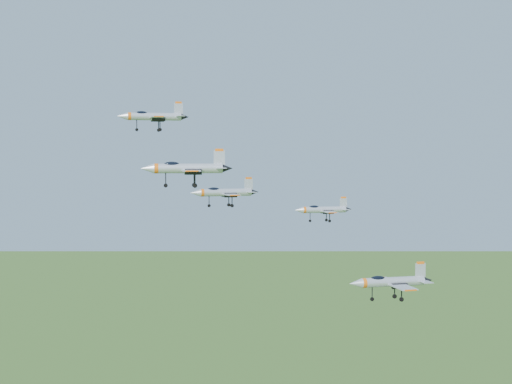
{
  "coord_description": "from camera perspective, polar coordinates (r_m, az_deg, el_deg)",
  "views": [
    {
      "loc": [
        -5.01,
        -121.73,
        132.08
      ],
      "look_at": [
        1.22,
        -2.57,
        126.23
      ],
      "focal_mm": 50.0,
      "sensor_mm": 36.0,
      "label": 1
    }
  ],
  "objects": [
    {
      "name": "jet_right_low",
      "position": [
        113.55,
        10.7,
        -7.06
      ],
      "size": [
        13.96,
        11.73,
        3.74
      ],
      "rotation": [
        0.0,
        0.0,
        0.19
      ],
      "color": "silver"
    },
    {
      "name": "jet_left_low",
      "position": [
        129.08,
        5.35,
        -1.4
      ],
      "size": [
        10.81,
        9.04,
        2.89
      ],
      "rotation": [
        0.0,
        0.0,
        0.15
      ],
      "color": "silver"
    },
    {
      "name": "jet_right_high",
      "position": [
        103.14,
        -5.64,
        1.91
      ],
      "size": [
        13.36,
        11.08,
        3.57
      ],
      "rotation": [
        0.0,
        0.0,
        0.09
      ],
      "color": "silver"
    },
    {
      "name": "jet_lead",
      "position": [
        132.43,
        -8.29,
        6.01
      ],
      "size": [
        13.17,
        11.06,
        3.53
      ],
      "rotation": [
        0.0,
        0.0,
        0.19
      ],
      "color": "silver"
    },
    {
      "name": "jet_left_high",
      "position": [
        124.93,
        -2.58,
        -0.02
      ],
      "size": [
        12.29,
        10.4,
        3.32
      ],
      "rotation": [
        0.0,
        0.0,
        0.24
      ],
      "color": "silver"
    }
  ]
}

